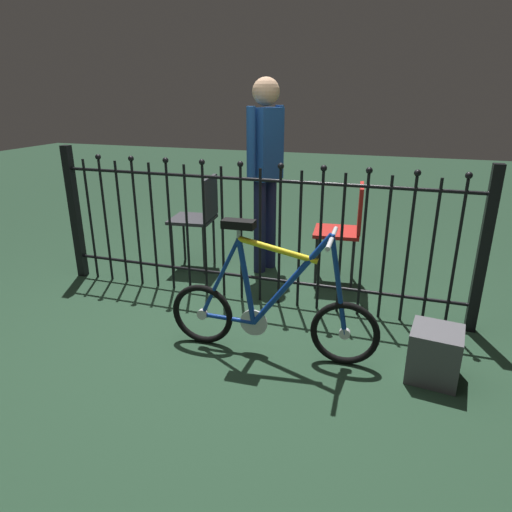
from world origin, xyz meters
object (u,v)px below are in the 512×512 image
object	(u,v)px
person_visitor	(265,160)
display_crate	(434,354)
chair_red	(347,225)
chair_charcoal	(200,213)
bicycle	(270,310)

from	to	relation	value
person_visitor	display_crate	bearing A→B (deg)	-43.00
chair_red	person_visitor	world-z (taller)	person_visitor
chair_charcoal	display_crate	world-z (taller)	chair_charcoal
chair_charcoal	display_crate	bearing A→B (deg)	-30.52
chair_red	person_visitor	xyz separation A→B (m)	(-0.76, 0.12, 0.49)
bicycle	chair_red	bearing A→B (deg)	77.04
bicycle	display_crate	size ratio (longest dim) A/B	4.30
chair_red	bicycle	bearing A→B (deg)	-102.96
chair_charcoal	person_visitor	world-z (taller)	person_visitor
chair_red	display_crate	distance (m)	1.47
bicycle	person_visitor	world-z (taller)	person_visitor
chair_charcoal	bicycle	bearing A→B (deg)	-49.87
chair_red	display_crate	bearing A→B (deg)	-60.60
display_crate	bicycle	bearing A→B (deg)	-177.57
person_visitor	bicycle	bearing A→B (deg)	-71.61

